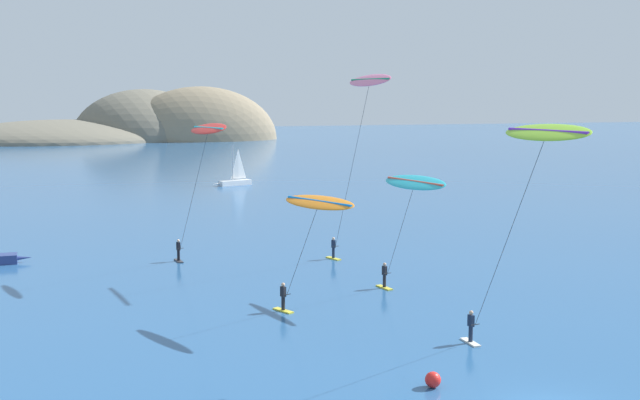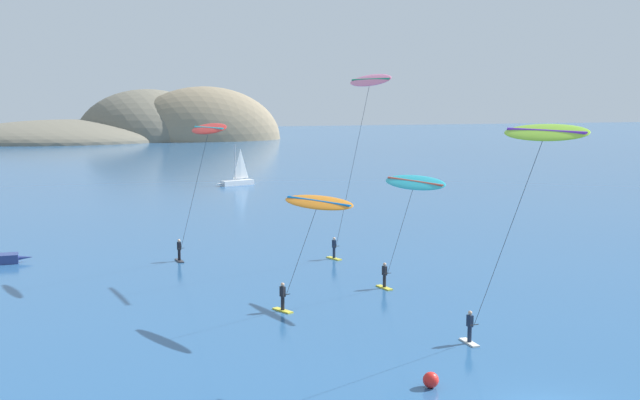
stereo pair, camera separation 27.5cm
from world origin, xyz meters
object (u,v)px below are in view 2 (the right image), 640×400
at_px(sailboat_far, 235,181).
at_px(kitesurfer_red, 206,140).
at_px(kitesurfer_cyan, 412,189).
at_px(marker_buoy, 431,380).
at_px(kitesurfer_orange, 315,210).
at_px(kitesurfer_lime, 539,149).
at_px(kitesurfer_pink, 367,95).

height_order(sailboat_far, kitesurfer_red, kitesurfer_red).
distance_m(sailboat_far, kitesurfer_red, 57.60).
bearing_deg(kitesurfer_cyan, kitesurfer_red, 134.41).
height_order(sailboat_far, marker_buoy, sailboat_far).
distance_m(kitesurfer_cyan, kitesurfer_orange, 8.05).
bearing_deg(marker_buoy, kitesurfer_lime, 6.75).
distance_m(kitesurfer_red, marker_buoy, 27.73).
relative_size(sailboat_far, kitesurfer_red, 0.55).
relative_size(kitesurfer_pink, marker_buoy, 20.21).
xyz_separation_m(sailboat_far, kitesurfer_red, (-13.66, -55.25, 8.87)).
distance_m(sailboat_far, kitesurfer_cyan, 66.63).
relative_size(kitesurfer_lime, marker_buoy, 16.28).
height_order(kitesurfer_pink, kitesurfer_cyan, kitesurfer_pink).
xyz_separation_m(sailboat_far, kitesurfer_lime, (-3.13, -80.27, 9.57)).
height_order(kitesurfer_orange, marker_buoy, kitesurfer_orange).
relative_size(kitesurfer_red, kitesurfer_orange, 1.51).
relative_size(kitesurfer_orange, marker_buoy, 10.18).
xyz_separation_m(kitesurfer_cyan, kitesurfer_orange, (-7.33, -3.29, -0.53)).
relative_size(kitesurfer_lime, kitesurfer_pink, 0.81).
bearing_deg(sailboat_far, kitesurfer_red, -103.89).
bearing_deg(sailboat_far, marker_buoy, -96.02).
bearing_deg(kitesurfer_red, kitesurfer_orange, -76.35).
xyz_separation_m(sailboat_far, kitesurfer_pink, (-2.77, -58.26, 11.97)).
height_order(kitesurfer_cyan, kitesurfer_orange, kitesurfer_cyan).
xyz_separation_m(sailboat_far, kitesurfer_orange, (-10.18, -69.57, 5.68)).
relative_size(kitesurfer_red, kitesurfer_pink, 0.76).
xyz_separation_m(kitesurfer_red, marker_buoy, (5.13, -25.67, -9.16)).
relative_size(kitesurfer_cyan, kitesurfer_orange, 1.08).
relative_size(kitesurfer_cyan, marker_buoy, 11.04).
height_order(kitesurfer_pink, marker_buoy, kitesurfer_pink).
xyz_separation_m(kitesurfer_cyan, marker_buoy, (-5.68, -14.63, -6.50)).
distance_m(sailboat_far, marker_buoy, 81.36).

